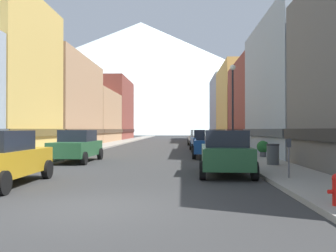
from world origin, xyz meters
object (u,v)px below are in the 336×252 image
object	(u,v)px
car_left_1	(77,146)
potted_plant_1	(263,147)
pedestrian_0	(226,139)
streetlamp_right	(233,96)
parking_meter_near	(289,153)
car_right_1	(209,143)
trash_bin_right	(273,154)
car_right_0	(225,152)
potted_plant_0	(18,150)
car_right_2	(203,140)
car_right_3	(198,138)

from	to	relation	value
car_left_1	potted_plant_1	size ratio (longest dim) A/B	4.53
pedestrian_0	streetlamp_right	size ratio (longest dim) A/B	0.29
parking_meter_near	streetlamp_right	size ratio (longest dim) A/B	0.23
car_right_1	trash_bin_right	xyz separation A→B (m)	(2.55, -6.19, -0.26)
car_right_0	potted_plant_0	xyz separation A→B (m)	(-10.80, 4.87, -0.25)
car_right_1	pedestrian_0	world-z (taller)	pedestrian_0
car_right_2	pedestrian_0	world-z (taller)	pedestrian_0
car_right_0	pedestrian_0	bearing A→B (deg)	82.71
car_left_1	potted_plant_0	bearing A→B (deg)	-173.35
trash_bin_right	pedestrian_0	size ratio (longest dim) A/B	0.58
car_right_0	car_right_1	world-z (taller)	same
car_right_1	car_right_3	bearing A→B (deg)	89.98
trash_bin_right	potted_plant_0	xyz separation A→B (m)	(-13.35, 2.30, 0.01)
potted_plant_0	potted_plant_1	xyz separation A→B (m)	(14.00, 2.59, 0.06)
pedestrian_0	car_right_1	bearing A→B (deg)	-103.27
car_left_1	car_right_1	bearing A→B (deg)	24.85
car_right_1	parking_meter_near	size ratio (longest dim) A/B	3.37
streetlamp_right	potted_plant_1	bearing A→B (deg)	-36.83
car_right_1	streetlamp_right	bearing A→B (deg)	-2.39
car_left_1	car_right_1	xyz separation A→B (m)	(7.60, 3.52, 0.00)
car_right_3	potted_plant_0	xyz separation A→B (m)	(-10.80, -18.94, -0.25)
car_left_1	streetlamp_right	xyz separation A→B (m)	(9.15, 3.45, 3.09)
car_right_2	parking_meter_near	bearing A→B (deg)	-83.44
car_left_1	potted_plant_0	size ratio (longest dim) A/B	5.01
car_right_0	car_right_1	size ratio (longest dim) A/B	1.00
parking_meter_near	streetlamp_right	world-z (taller)	streetlamp_right
car_right_3	potted_plant_0	distance (m)	21.81
trash_bin_right	pedestrian_0	xyz separation A→B (m)	(-0.10, 16.59, 0.28)
car_right_2	potted_plant_1	size ratio (longest dim) A/B	4.55
pedestrian_0	trash_bin_right	bearing A→B (deg)	-89.65
potted_plant_0	parking_meter_near	bearing A→B (deg)	-27.98
car_right_1	potted_plant_0	size ratio (longest dim) A/B	5.08
trash_bin_right	potted_plant_0	world-z (taller)	trash_bin_right
trash_bin_right	streetlamp_right	size ratio (longest dim) A/B	0.17
parking_meter_near	trash_bin_right	distance (m)	4.53
car_right_3	pedestrian_0	distance (m)	5.25
parking_meter_near	pedestrian_0	distance (m)	21.08
car_right_1	parking_meter_near	distance (m)	10.84
car_right_3	trash_bin_right	distance (m)	21.39
car_left_1	potted_plant_1	world-z (taller)	car_left_1
car_right_1	streetlamp_right	xyz separation A→B (m)	(1.55, -0.06, 3.09)
car_left_1	streetlamp_right	distance (m)	10.25
potted_plant_0	pedestrian_0	distance (m)	19.49
parking_meter_near	potted_plant_1	size ratio (longest dim) A/B	1.36
trash_bin_right	streetlamp_right	xyz separation A→B (m)	(-1.00, 6.12, 3.34)
potted_plant_0	car_right_3	bearing A→B (deg)	60.30
pedestrian_0	potted_plant_0	bearing A→B (deg)	-132.83
streetlamp_right	car_right_3	bearing A→B (deg)	95.84
car_right_0	trash_bin_right	world-z (taller)	car_right_0
car_right_3	trash_bin_right	size ratio (longest dim) A/B	4.57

